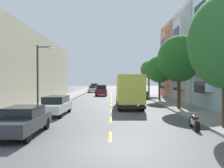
# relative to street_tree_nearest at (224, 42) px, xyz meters

# --- Properties ---
(ground_plane) EXTENTS (160.00, 160.00, 0.00)m
(ground_plane) POSITION_rel_street_tree_nearest_xyz_m (-6.40, 26.39, -4.93)
(ground_plane) COLOR #4C4C4F
(sidewalk_left) EXTENTS (3.20, 120.00, 0.14)m
(sidewalk_left) POSITION_rel_street_tree_nearest_xyz_m (-13.50, 24.39, -4.86)
(sidewalk_left) COLOR gray
(sidewalk_left) RESTS_ON ground_plane
(sidewalk_right) EXTENTS (3.20, 120.00, 0.14)m
(sidewalk_right) POSITION_rel_street_tree_nearest_xyz_m (0.70, 24.39, -4.86)
(sidewalk_right) COLOR gray
(sidewalk_right) RESTS_ON ground_plane
(lane_centerline_dashes) EXTENTS (0.14, 47.20, 0.01)m
(lane_centerline_dashes) POSITION_rel_street_tree_nearest_xyz_m (-6.40, 20.89, -4.93)
(lane_centerline_dashes) COLOR yellow
(lane_centerline_dashes) RESTS_ON ground_plane
(townhouse_fourth_terracotta) EXTENTS (14.39, 7.90, 11.70)m
(townhouse_fourth_terracotta) POSITION_rel_street_tree_nearest_xyz_m (9.09, 24.92, 0.71)
(townhouse_fourth_terracotta) COLOR #B27560
(townhouse_fourth_terracotta) RESTS_ON ground_plane
(apartment_block_opposite) EXTENTS (10.00, 36.00, 8.46)m
(apartment_block_opposite) POSITION_rel_street_tree_nearest_xyz_m (-20.10, 16.39, -0.70)
(apartment_block_opposite) COLOR beige
(apartment_block_opposite) RESTS_ON ground_plane
(street_tree_nearest) EXTENTS (4.11, 4.11, 7.44)m
(street_tree_nearest) POSITION_rel_street_tree_nearest_xyz_m (0.00, 0.00, 0.00)
(street_tree_nearest) COLOR #47331E
(street_tree_nearest) RESTS_ON sidewalk_right
(street_tree_second) EXTENTS (4.01, 4.01, 6.87)m
(street_tree_second) POSITION_rel_street_tree_nearest_xyz_m (0.00, 9.21, -0.14)
(street_tree_second) COLOR #47331E
(street_tree_second) RESTS_ON sidewalk_right
(street_tree_third) EXTENTS (3.58, 3.58, 5.89)m
(street_tree_third) POSITION_rel_street_tree_nearest_xyz_m (0.00, 18.42, -0.71)
(street_tree_third) COLOR #47331E
(street_tree_third) RESTS_ON sidewalk_right
(street_tree_farthest) EXTENTS (2.83, 2.83, 5.98)m
(street_tree_farthest) POSITION_rel_street_tree_nearest_xyz_m (0.00, 27.63, -0.32)
(street_tree_farthest) COLOR #47331E
(street_tree_farthest) RESTS_ON sidewalk_right
(street_lamp) EXTENTS (1.35, 0.28, 5.55)m
(street_lamp) POSITION_rel_street_tree_nearest_xyz_m (-12.32, 6.50, -1.51)
(street_lamp) COLOR #38383D
(street_lamp) RESTS_ON sidewalk_left
(delivery_box_truck) EXTENTS (2.45, 8.03, 3.29)m
(delivery_box_truck) POSITION_rel_street_tree_nearest_xyz_m (-4.60, 10.90, -3.05)
(delivery_box_truck) COLOR #D8D84C
(delivery_box_truck) RESTS_ON ground_plane
(parked_suv_orange) EXTENTS (2.07, 4.85, 1.93)m
(parked_suv_orange) POSITION_rel_street_tree_nearest_xyz_m (-10.88, 48.76, -3.95)
(parked_suv_orange) COLOR orange
(parked_suv_orange) RESTS_ON ground_plane
(parked_wagon_white) EXTENTS (1.94, 4.75, 1.50)m
(parked_wagon_white) POSITION_rel_street_tree_nearest_xyz_m (-10.86, 5.79, -4.13)
(parked_wagon_white) COLOR silver
(parked_wagon_white) RESTS_ON ground_plane
(parked_pickup_forest) EXTENTS (2.03, 5.31, 1.73)m
(parked_pickup_forest) POSITION_rel_street_tree_nearest_xyz_m (-2.08, 24.15, -4.11)
(parked_pickup_forest) COLOR #194C28
(parked_pickup_forest) RESTS_ON ground_plane
(parked_sedan_black) EXTENTS (1.92, 4.55, 1.43)m
(parked_sedan_black) POSITION_rel_street_tree_nearest_xyz_m (-1.98, 44.87, -4.18)
(parked_sedan_black) COLOR black
(parked_sedan_black) RESTS_ON ground_plane
(parked_sedan_charcoal) EXTENTS (1.84, 4.51, 1.43)m
(parked_sedan_charcoal) POSITION_rel_street_tree_nearest_xyz_m (-10.85, -1.29, -4.18)
(parked_sedan_charcoal) COLOR #333338
(parked_sedan_charcoal) RESTS_ON ground_plane
(parked_hatchback_champagne) EXTENTS (1.79, 4.02, 1.50)m
(parked_hatchback_champagne) POSITION_rel_street_tree_nearest_xyz_m (-10.73, 40.79, -4.18)
(parked_hatchback_champagne) COLOR tan
(parked_hatchback_champagne) RESTS_ON ground_plane
(parked_sedan_teal) EXTENTS (1.88, 4.53, 1.43)m
(parked_sedan_teal) POSITION_rel_street_tree_nearest_xyz_m (-2.07, 31.46, -4.18)
(parked_sedan_teal) COLOR #195B60
(parked_sedan_teal) RESTS_ON ground_plane
(moving_burgundy_sedan) EXTENTS (1.95, 4.80, 1.93)m
(moving_burgundy_sedan) POSITION_rel_street_tree_nearest_xyz_m (-8.20, 29.41, -3.95)
(moving_burgundy_sedan) COLOR maroon
(moving_burgundy_sedan) RESTS_ON ground_plane
(parked_motorcycle) EXTENTS (0.62, 2.05, 0.90)m
(parked_motorcycle) POSITION_rel_street_tree_nearest_xyz_m (-1.65, 0.14, -4.52)
(parked_motorcycle) COLOR black
(parked_motorcycle) RESTS_ON ground_plane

